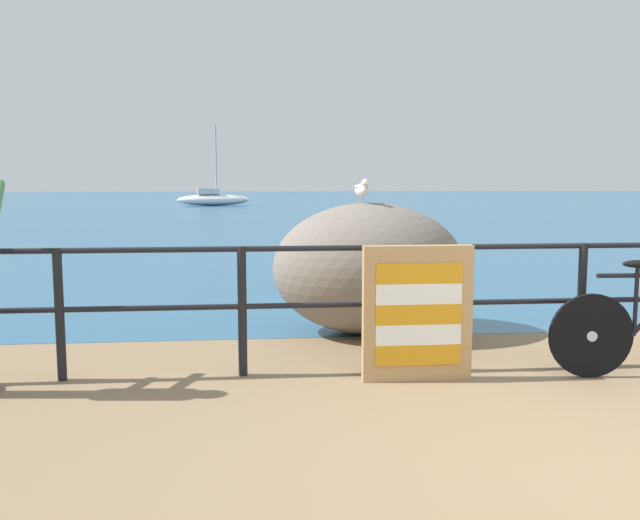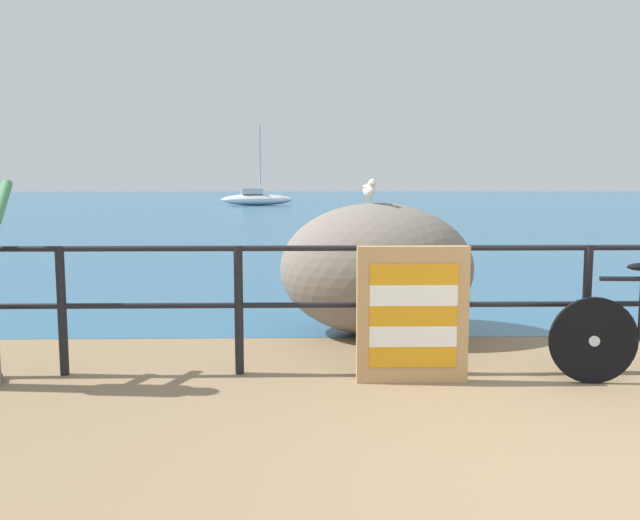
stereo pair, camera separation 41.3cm
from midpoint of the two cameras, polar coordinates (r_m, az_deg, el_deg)
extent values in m
cube|color=#846B4C|center=(23.28, -1.22, 2.90)|extent=(120.00, 120.00, 0.10)
cube|color=#285B7F|center=(51.42, -3.61, 5.07)|extent=(120.00, 90.00, 0.01)
cylinder|color=black|center=(5.53, -23.34, -4.34)|extent=(0.07, 0.07, 1.02)
cylinder|color=black|center=(5.27, -8.89, -4.38)|extent=(0.07, 0.07, 1.02)
cylinder|color=black|center=(5.37, 6.01, -4.13)|extent=(0.07, 0.07, 1.02)
cylinder|color=black|center=(5.81, 19.50, -3.67)|extent=(0.07, 0.07, 1.02)
cylinder|color=black|center=(5.48, 13.15, 1.12)|extent=(9.66, 0.04, 0.04)
cylinder|color=black|center=(5.54, 13.03, -3.51)|extent=(9.66, 0.04, 0.04)
cylinder|color=black|center=(5.53, 20.14, -6.10)|extent=(0.66, 0.08, 0.66)
cylinder|color=#B7BCC6|center=(5.53, 20.14, -6.10)|extent=(0.08, 0.06, 0.08)
cylinder|color=black|center=(5.61, 23.45, -3.30)|extent=(0.03, 0.03, 0.53)
ellipsoid|color=black|center=(5.57, 23.60, -0.32)|extent=(0.25, 0.12, 0.06)
cube|color=tan|center=(5.12, 6.02, -4.56)|extent=(0.84, 0.09, 1.04)
cube|color=orange|center=(5.14, 6.09, -8.08)|extent=(0.66, 0.01, 0.16)
cube|color=white|center=(5.10, 6.11, -6.39)|extent=(0.66, 0.01, 0.16)
cube|color=orange|center=(5.07, 6.13, -4.67)|extent=(0.66, 0.01, 0.16)
cube|color=white|center=(5.04, 6.15, -2.94)|extent=(0.66, 0.01, 0.16)
cube|color=orange|center=(5.02, 6.18, -1.18)|extent=(0.66, 0.01, 0.16)
ellipsoid|color=slate|center=(6.68, 2.41, -0.71)|extent=(1.92, 1.51, 1.31)
cylinder|color=gold|center=(6.59, 1.93, 5.16)|extent=(0.01, 0.01, 0.06)
cylinder|color=gold|center=(6.58, 1.56, 5.16)|extent=(0.01, 0.01, 0.06)
ellipsoid|color=white|center=(6.58, 1.75, 5.98)|extent=(0.15, 0.27, 0.13)
ellipsoid|color=#9E9EA3|center=(6.60, 1.70, 6.25)|extent=(0.16, 0.26, 0.06)
sphere|color=white|center=(6.47, 2.05, 6.59)|extent=(0.08, 0.08, 0.08)
cone|color=gold|center=(6.42, 2.19, 6.54)|extent=(0.03, 0.05, 0.02)
ellipsoid|color=white|center=(41.61, -9.37, 5.08)|extent=(4.53, 1.88, 0.70)
cube|color=silver|center=(41.58, -9.79, 5.80)|extent=(1.40, 0.97, 0.36)
cylinder|color=#B2B2B7|center=(41.62, -9.15, 8.45)|extent=(0.10, 0.10, 4.20)
camera|label=1|loc=(0.21, -92.10, -0.25)|focal=37.53mm
camera|label=2|loc=(0.21, 87.90, 0.25)|focal=37.53mm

